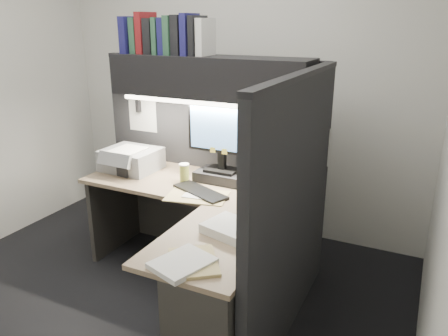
{
  "coord_description": "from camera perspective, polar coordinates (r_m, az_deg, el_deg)",
  "views": [
    {
      "loc": [
        1.65,
        -2.13,
        1.89
      ],
      "look_at": [
        0.37,
        0.51,
        0.9
      ],
      "focal_mm": 35.0,
      "sensor_mm": 36.0,
      "label": 1
    }
  ],
  "objects": [
    {
      "name": "monitor",
      "position": [
        3.26,
        -0.29,
        2.14
      ],
      "size": [
        0.54,
        0.24,
        0.59
      ],
      "rotation": [
        0.0,
        0.0,
        -0.0
      ],
      "color": "black",
      "rests_on": "desk"
    },
    {
      "name": "floor",
      "position": [
        3.29,
        -10.11,
        -16.74
      ],
      "size": [
        3.5,
        3.5,
        0.0
      ],
      "primitive_type": "plane",
      "color": "black",
      "rests_on": "ground"
    },
    {
      "name": "overhead_shelf",
      "position": [
        3.28,
        -2.02,
        11.82
      ],
      "size": [
        1.55,
        0.34,
        0.3
      ],
      "primitive_type": "cube",
      "color": "black",
      "rests_on": "partition_back"
    },
    {
      "name": "mousepad",
      "position": [
        3.03,
        6.64,
        -3.94
      ],
      "size": [
        0.24,
        0.23,
        0.0
      ],
      "primitive_type": "cube",
      "rotation": [
        0.0,
        0.0,
        -0.29
      ],
      "color": "navy",
      "rests_on": "desk"
    },
    {
      "name": "partition_back",
      "position": [
        3.63,
        -1.89,
        1.17
      ],
      "size": [
        1.9,
        0.06,
        1.6
      ],
      "primitive_type": "cube",
      "color": "black",
      "rests_on": "floor"
    },
    {
      "name": "printer",
      "position": [
        3.65,
        -12.01,
        1.11
      ],
      "size": [
        0.44,
        0.37,
        0.17
      ],
      "primitive_type": "cube",
      "rotation": [
        0.0,
        0.0,
        -0.02
      ],
      "color": "gray",
      "rests_on": "desk"
    },
    {
      "name": "notebook_stack",
      "position": [
        3.63,
        -12.78,
        0.28
      ],
      "size": [
        0.32,
        0.28,
        0.09
      ],
      "primitive_type": "cube",
      "rotation": [
        0.0,
        0.0,
        -0.14
      ],
      "color": "black",
      "rests_on": "desk"
    },
    {
      "name": "paper_stack_a",
      "position": [
        2.54,
        0.9,
        -7.88
      ],
      "size": [
        0.34,
        0.31,
        0.05
      ],
      "primitive_type": "cube",
      "rotation": [
        0.0,
        0.0,
        -0.25
      ],
      "color": "white",
      "rests_on": "desk"
    },
    {
      "name": "partition_right",
      "position": [
        2.64,
        8.91,
        -5.98
      ],
      "size": [
        0.06,
        1.5,
        1.6
      ],
      "primitive_type": "cube",
      "color": "black",
      "rests_on": "floor"
    },
    {
      "name": "task_light_tube",
      "position": [
        3.18,
        -3.17,
        8.5
      ],
      "size": [
        1.32,
        0.04,
        0.04
      ],
      "primitive_type": "cylinder",
      "rotation": [
        0.0,
        1.57,
        0.0
      ],
      "color": "white",
      "rests_on": "overhead_shelf"
    },
    {
      "name": "binder_row",
      "position": [
        3.44,
        -7.54,
        16.8
      ],
      "size": [
        0.71,
        0.25,
        0.31
      ],
      "color": "#18164E",
      "rests_on": "overhead_shelf"
    },
    {
      "name": "keyboard",
      "position": [
        3.1,
        -3.12,
        -3.14
      ],
      "size": [
        0.48,
        0.32,
        0.02
      ],
      "primitive_type": "cube",
      "rotation": [
        0.0,
        0.0,
        -0.4
      ],
      "color": "black",
      "rests_on": "desk"
    },
    {
      "name": "mouse",
      "position": [
        3.02,
        6.75,
        -3.6
      ],
      "size": [
        0.08,
        0.12,
        0.04
      ],
      "primitive_type": "ellipsoid",
      "rotation": [
        0.0,
        0.0,
        0.13
      ],
      "color": "black",
      "rests_on": "mousepad"
    },
    {
      "name": "telephone",
      "position": [
        3.28,
        5.39,
        -1.42
      ],
      "size": [
        0.21,
        0.22,
        0.08
      ],
      "primitive_type": "cube",
      "rotation": [
        0.0,
        0.0,
        0.06
      ],
      "color": "beige",
      "rests_on": "desk"
    },
    {
      "name": "pinned_papers",
      "position": [
        3.07,
        1.33,
        2.86
      ],
      "size": [
        1.76,
        1.31,
        0.51
      ],
      "color": "white",
      "rests_on": "partition_back"
    },
    {
      "name": "coffee_cup",
      "position": [
        3.3,
        -5.2,
        -0.75
      ],
      "size": [
        0.08,
        0.08,
        0.14
      ],
      "primitive_type": "cylinder",
      "rotation": [
        0.0,
        0.0,
        -0.08
      ],
      "color": "#D5D055",
      "rests_on": "desk"
    },
    {
      "name": "open_folder",
      "position": [
        3.05,
        -3.52,
        -3.68
      ],
      "size": [
        0.47,
        0.36,
        0.01
      ],
      "primitive_type": "cube",
      "rotation": [
        0.0,
        0.0,
        0.22
      ],
      "color": "tan",
      "rests_on": "desk"
    },
    {
      "name": "desk",
      "position": [
        2.85,
        -3.52,
        -11.91
      ],
      "size": [
        1.7,
        1.53,
        0.73
      ],
      "color": "#897557",
      "rests_on": "floor"
    },
    {
      "name": "manila_stack",
      "position": [
        2.25,
        -4.01,
        -12.14
      ],
      "size": [
        0.37,
        0.38,
        0.02
      ],
      "primitive_type": "cube",
      "rotation": [
        0.0,
        0.0,
        0.64
      ],
      "color": "tan",
      "rests_on": "desk"
    },
    {
      "name": "paper_stack_b",
      "position": [
        2.24,
        -5.45,
        -12.28
      ],
      "size": [
        0.31,
        0.35,
        0.03
      ],
      "primitive_type": "cube",
      "rotation": [
        0.0,
        0.0,
        -0.32
      ],
      "color": "white",
      "rests_on": "desk"
    },
    {
      "name": "wall_back",
      "position": [
        4.02,
        1.48,
        10.94
      ],
      "size": [
        3.5,
        0.04,
        2.7
      ],
      "primitive_type": "cube",
      "color": "silver",
      "rests_on": "floor"
    }
  ]
}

